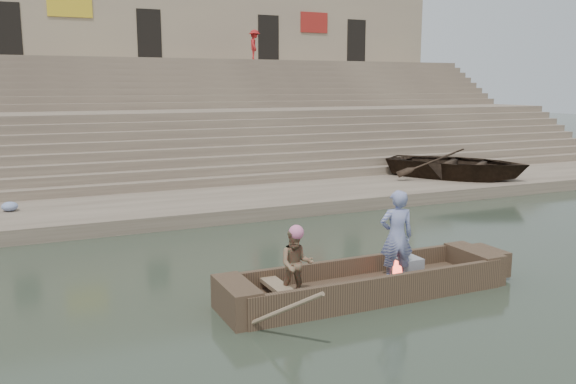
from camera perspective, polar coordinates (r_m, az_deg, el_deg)
ground at (r=13.87m, az=17.98°, el=-6.64°), size 120.00×120.00×0.00m
lower_landing at (r=20.26m, az=2.64°, el=-0.37°), size 32.00×4.00×0.40m
mid_landing at (r=26.93m, az=-4.66°, el=4.79°), size 32.00×3.00×2.80m
upper_landing at (r=33.51m, az=-8.81°, el=7.80°), size 32.00×3.00×5.20m
ghat_steps at (r=28.48m, az=-5.84°, el=5.86°), size 32.00×11.00×5.20m
building_wall at (r=37.38m, az=-10.65°, el=12.57°), size 32.00×5.07×11.20m
main_rowboat at (r=11.46m, az=7.38°, el=-9.18°), size 5.00×1.30×0.22m
rowboat_trim at (r=11.50m, az=8.32°, el=-8.10°), size 6.04×2.63×1.92m
standing_man at (r=11.42m, az=10.22°, el=-4.16°), size 0.73×0.58×1.75m
rowing_man at (r=10.41m, az=0.78°, el=-6.85°), size 0.73×0.64×1.25m
television at (r=11.86m, az=11.23°, el=-7.05°), size 0.46×0.42×0.40m
beached_rowboat at (r=23.64m, az=15.67°, el=2.57°), size 6.06×6.35×1.07m
pedestrian at (r=33.71m, az=-3.18°, el=13.71°), size 0.96×1.20×1.62m
cloth_bundles at (r=23.15m, az=10.41°, el=1.62°), size 19.59×1.30×0.26m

